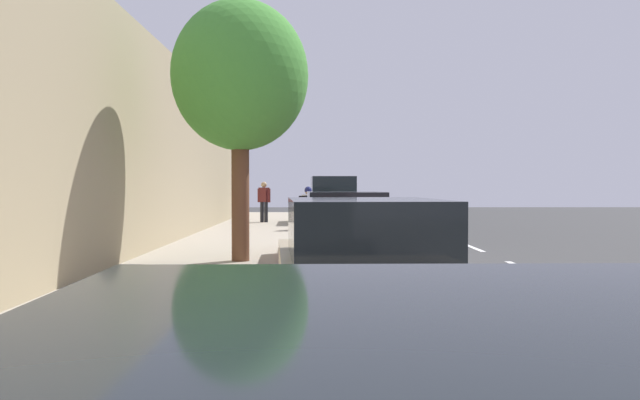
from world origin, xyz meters
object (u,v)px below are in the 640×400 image
(parked_suv_green_nearest, at_px, (332,201))
(street_tree_near_cyclist, at_px, (240,77))
(bicycle_at_curb, at_px, (314,224))
(cyclist_with_backpack, at_px, (307,206))
(pedestrian_on_phone, at_px, (264,199))
(parked_sedan_tan_mid, at_px, (365,273))
(parked_sedan_red_second, at_px, (345,228))

(parked_suv_green_nearest, bearing_deg, street_tree_near_cyclist, 80.60)
(bicycle_at_curb, bearing_deg, street_tree_near_cyclist, 80.27)
(cyclist_with_backpack, bearing_deg, pedestrian_on_phone, -67.03)
(parked_suv_green_nearest, xyz_separation_m, street_tree_near_cyclist, (2.15, 12.98, 2.75))
(bicycle_at_curb, xyz_separation_m, street_tree_near_cyclist, (1.42, 8.30, 3.41))
(cyclist_with_backpack, bearing_deg, bicycle_at_curb, 116.93)
(cyclist_with_backpack, xyz_separation_m, pedestrian_on_phone, (1.79, -4.22, 0.11))
(parked_sedan_tan_mid, relative_size, bicycle_at_curb, 3.07)
(parked_sedan_tan_mid, xyz_separation_m, pedestrian_on_phone, (2.58, -18.86, 0.32))
(parked_suv_green_nearest, distance_m, bicycle_at_curb, 4.78)
(parked_sedan_red_second, height_order, street_tree_near_cyclist, street_tree_near_cyclist)
(parked_sedan_tan_mid, relative_size, pedestrian_on_phone, 2.80)
(parked_suv_green_nearest, relative_size, bicycle_at_curb, 3.23)
(parked_suv_green_nearest, relative_size, cyclist_with_backpack, 2.96)
(bicycle_at_curb, xyz_separation_m, pedestrian_on_phone, (2.01, -4.65, 0.71))
(parked_sedan_tan_mid, height_order, bicycle_at_curb, parked_sedan_tan_mid)
(parked_suv_green_nearest, bearing_deg, parked_sedan_tan_mid, 89.54)
(parked_sedan_red_second, relative_size, bicycle_at_curb, 3.04)
(parked_sedan_red_second, bearing_deg, parked_sedan_tan_mid, 89.11)
(bicycle_at_curb, relative_size, cyclist_with_backpack, 0.92)
(pedestrian_on_phone, bearing_deg, street_tree_near_cyclist, 92.59)
(parked_suv_green_nearest, xyz_separation_m, parked_sedan_tan_mid, (0.15, 18.90, -0.27))
(cyclist_with_backpack, relative_size, street_tree_near_cyclist, 0.31)
(parked_sedan_red_second, bearing_deg, street_tree_near_cyclist, 22.14)
(parked_sedan_red_second, distance_m, street_tree_near_cyclist, 3.78)
(bicycle_at_curb, bearing_deg, cyclist_with_backpack, -63.07)
(parked_sedan_tan_mid, xyz_separation_m, cyclist_with_backpack, (0.79, -14.64, 0.22))
(parked_suv_green_nearest, distance_m, cyclist_with_backpack, 4.36)
(bicycle_at_curb, distance_m, street_tree_near_cyclist, 9.08)
(parked_suv_green_nearest, height_order, street_tree_near_cyclist, street_tree_near_cyclist)
(parked_sedan_red_second, bearing_deg, pedestrian_on_phone, -77.48)
(bicycle_at_curb, relative_size, pedestrian_on_phone, 0.91)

